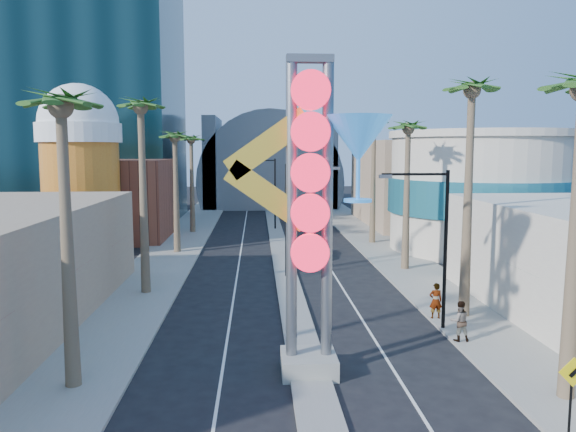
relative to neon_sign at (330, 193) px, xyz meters
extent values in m
plane|color=black|center=(-0.82, -2.96, -7.31)|extent=(240.00, 240.00, 0.00)
cube|color=gray|center=(-10.32, 32.04, -7.23)|extent=(5.00, 100.00, 0.15)
cube|color=gray|center=(8.68, 32.04, -7.23)|extent=(5.00, 100.00, 0.15)
cube|color=gray|center=(-0.82, 35.04, -7.23)|extent=(1.60, 84.00, 0.15)
cube|color=black|center=(-22.82, 49.04, 17.69)|extent=(20.00, 20.00, 50.00)
cube|color=brown|center=(-16.82, 35.04, -3.31)|extent=(10.00, 10.00, 8.00)
cube|color=#A08167|center=(15.18, 45.04, -2.31)|extent=(10.00, 20.00, 10.00)
cylinder|color=#BC5419|center=(-17.82, 27.04, -2.31)|extent=(6.40, 6.40, 10.00)
cylinder|color=white|center=(-17.82, 27.04, 3.09)|extent=(7.00, 7.00, 1.60)
sphere|color=white|center=(-17.82, 27.04, 3.89)|extent=(6.60, 6.60, 6.60)
cylinder|color=beige|center=(17.18, 27.04, -2.31)|extent=(16.00, 16.00, 10.00)
cylinder|color=teal|center=(17.18, 27.04, -2.31)|extent=(16.60, 16.60, 3.00)
cylinder|color=beige|center=(17.18, 27.04, 2.99)|extent=(16.60, 16.60, 0.60)
cylinder|color=slate|center=(-0.82, 69.04, -3.31)|extent=(22.00, 16.00, 22.00)
cube|color=slate|center=(-9.82, 69.04, -0.31)|extent=(2.00, 16.00, 14.00)
cube|color=slate|center=(8.18, 69.04, -0.31)|extent=(2.00, 16.00, 14.00)
cube|color=gray|center=(-0.82, 0.04, -6.91)|extent=(2.20, 2.20, 0.80)
cylinder|color=slate|center=(-1.52, 0.04, -0.81)|extent=(0.44, 0.44, 12.00)
cylinder|color=slate|center=(-0.12, 0.04, -0.81)|extent=(0.44, 0.44, 12.00)
cube|color=slate|center=(-0.82, 0.04, 5.09)|extent=(1.80, 0.50, 0.30)
cylinder|color=red|center=(-0.82, -0.31, 3.89)|extent=(1.50, 0.25, 1.50)
cylinder|color=red|center=(-0.82, -0.31, 2.34)|extent=(1.50, 0.25, 1.50)
cylinder|color=red|center=(-0.82, -0.31, 0.79)|extent=(1.50, 0.25, 1.50)
cylinder|color=red|center=(-0.82, -0.31, -0.76)|extent=(1.50, 0.25, 1.50)
cylinder|color=red|center=(-0.82, -0.31, -2.31)|extent=(1.50, 0.25, 1.50)
cube|color=yellow|center=(-2.42, 0.04, 1.89)|extent=(3.47, 0.25, 2.80)
cube|color=yellow|center=(-2.42, 0.04, -0.11)|extent=(3.47, 0.25, 2.80)
cone|color=blue|center=(1.08, 0.04, 2.09)|extent=(2.60, 2.60, 1.80)
cylinder|color=blue|center=(1.08, 0.04, 0.49)|extent=(0.16, 0.16, 1.60)
cylinder|color=blue|center=(1.08, 0.04, -0.31)|extent=(1.10, 1.10, 0.12)
cylinder|color=black|center=(6.58, -5.96, -5.91)|extent=(0.08, 0.08, 2.50)
cube|color=yellow|center=(6.58, -6.02, -4.96)|extent=(0.92, 0.04, 0.92)
cylinder|color=black|center=(-0.82, 17.04, -3.31)|extent=(0.18, 0.18, 8.00)
cube|color=black|center=(0.98, 17.04, 0.49)|extent=(3.60, 0.12, 0.12)
cube|color=slate|center=(2.58, 17.04, 0.39)|extent=(0.60, 0.25, 0.18)
cylinder|color=black|center=(-0.82, 41.04, -3.31)|extent=(0.18, 0.18, 8.00)
cube|color=black|center=(-2.62, 41.04, 0.49)|extent=(3.60, 0.12, 0.12)
cube|color=slate|center=(-4.22, 41.04, 0.39)|extent=(0.60, 0.25, 0.18)
cylinder|color=black|center=(6.38, 5.04, -3.31)|extent=(0.18, 0.18, 8.00)
cube|color=black|center=(4.76, 5.04, 0.49)|extent=(3.24, 0.12, 0.12)
cube|color=slate|center=(3.32, 5.04, 0.39)|extent=(0.60, 0.25, 0.18)
cylinder|color=brown|center=(-9.82, -0.96, -2.06)|extent=(0.40, 0.40, 10.50)
sphere|color=#1E4316|center=(-9.82, -0.96, 3.19)|extent=(2.40, 2.40, 2.40)
cylinder|color=brown|center=(-9.82, 13.04, -1.56)|extent=(0.40, 0.40, 11.50)
sphere|color=#1E4316|center=(-9.82, 13.04, 4.19)|extent=(2.40, 2.40, 2.40)
cylinder|color=brown|center=(-9.82, 27.04, -2.31)|extent=(0.40, 0.40, 10.00)
sphere|color=#1E4316|center=(-9.82, 27.04, 2.69)|extent=(2.40, 2.40, 2.40)
cylinder|color=brown|center=(-9.82, 39.04, -2.31)|extent=(0.40, 0.40, 10.00)
sphere|color=#1E4316|center=(-9.82, 39.04, 2.69)|extent=(2.40, 2.40, 2.40)
cylinder|color=brown|center=(8.18, -2.96, -1.81)|extent=(0.40, 0.40, 11.00)
cylinder|color=brown|center=(8.18, 7.04, -1.31)|extent=(0.40, 0.40, 12.00)
sphere|color=#1E4316|center=(8.18, 7.04, 4.69)|extent=(2.40, 2.40, 2.40)
cylinder|color=brown|center=(8.18, 19.04, -2.06)|extent=(0.40, 0.40, 10.50)
sphere|color=#1E4316|center=(8.18, 19.04, 3.19)|extent=(2.40, 2.40, 2.40)
cylinder|color=brown|center=(8.18, 31.04, -1.56)|extent=(0.40, 0.40, 11.50)
sphere|color=#1E4316|center=(8.18, 31.04, 4.19)|extent=(2.40, 2.40, 2.40)
imported|color=#9F0C17|center=(1.57, 24.53, -6.63)|extent=(2.62, 5.04, 1.36)
imported|color=gray|center=(6.48, 6.58, -6.21)|extent=(0.70, 0.46, 1.90)
imported|color=gray|center=(6.48, 3.08, -6.21)|extent=(0.94, 0.74, 1.89)
camera|label=1|loc=(-2.86, -21.65, 1.66)|focal=35.00mm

